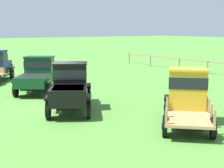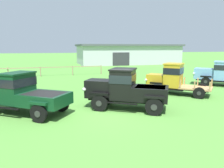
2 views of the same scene
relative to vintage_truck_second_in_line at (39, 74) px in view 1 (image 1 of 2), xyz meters
The scene contains 5 objects.
ground_plane 4.78m from the vintage_truck_second_in_line, 16.68° to the right, with size 240.00×240.00×0.00m, color #518E38.
paddock_fence 14.96m from the vintage_truck_second_in_line, 94.86° to the left, with size 18.25×0.53×1.13m.
vintage_truck_second_in_line is the anchor object (origin of this frame).
vintage_truck_midrow_center 5.40m from the vintage_truck_second_in_line, ahead, with size 4.62×3.70×2.22m.
vintage_truck_far_side 10.17m from the vintage_truck_second_in_line, 12.03° to the left, with size 4.29×4.28×2.22m.
Camera 1 is at (14.84, -6.80, 3.78)m, focal length 55.00 mm.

